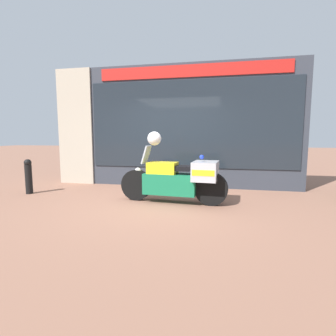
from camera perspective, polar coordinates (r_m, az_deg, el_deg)
ground_plane at (r=5.64m, az=-2.59°, el=-7.52°), size 60.00×60.00×0.00m
shop_building at (r=7.52m, az=-2.43°, el=8.99°), size 6.89×0.55×3.34m
window_display at (r=7.43m, az=4.73°, el=-0.39°), size 5.37×0.30×1.93m
paramedic_motorcycle at (r=5.50m, az=2.42°, el=-2.32°), size 2.32×0.71×1.21m
white_helmet at (r=5.58m, az=-2.99°, el=6.42°), size 0.29×0.29×0.29m
street_bollard at (r=7.26m, az=-28.09°, el=-1.50°), size 0.17×0.17×0.85m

